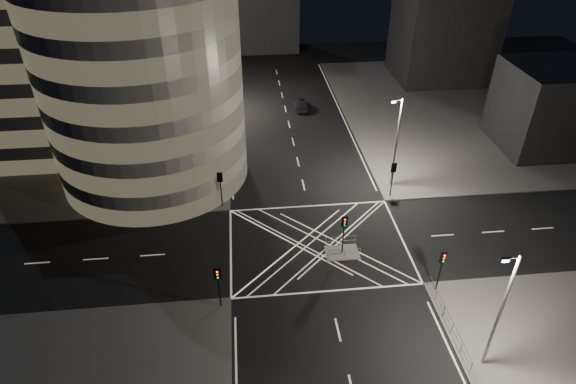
{
  "coord_description": "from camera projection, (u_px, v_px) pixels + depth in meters",
  "views": [
    {
      "loc": [
        -6.26,
        -33.62,
        29.03
      ],
      "look_at": [
        -2.29,
        4.41,
        3.0
      ],
      "focal_mm": 30.0,
      "sensor_mm": 36.0,
      "label": 1
    }
  ],
  "objects": [
    {
      "name": "tree_c",
      "position": [
        207.0,
        109.0,
        58.35
      ],
      "size": [
        3.88,
        3.88,
        6.59
      ],
      "color": "black",
      "rests_on": "sidewalk_far_left"
    },
    {
      "name": "tree_d",
      "position": [
        207.0,
        82.0,
        62.64
      ],
      "size": [
        4.61,
        4.61,
        8.15
      ],
      "color": "black",
      "rests_on": "sidewalk_far_left"
    },
    {
      "name": "sidewalk_far_left",
      "position": [
        72.0,
        127.0,
        64.18
      ],
      "size": [
        42.0,
        42.0,
        0.15
      ],
      "primitive_type": "cube",
      "color": "#5B5855",
      "rests_on": "ground"
    },
    {
      "name": "traffic_signal_nr",
      "position": [
        442.0,
        264.0,
        38.04
      ],
      "size": [
        0.55,
        0.22,
        4.0
      ],
      "color": "black",
      "rests_on": "sidewalk_near_right"
    },
    {
      "name": "ground",
      "position": [
        317.0,
        244.0,
        44.52
      ],
      "size": [
        120.0,
        120.0,
        0.0
      ],
      "primitive_type": "plane",
      "color": "black",
      "rests_on": "ground"
    },
    {
      "name": "traffic_signal_fl",
      "position": [
        220.0,
        183.0,
        47.71
      ],
      "size": [
        0.55,
        0.22,
        4.0
      ],
      "color": "black",
      "rests_on": "sidewalk_far_left"
    },
    {
      "name": "sedan",
      "position": [
        299.0,
        104.0,
        68.78
      ],
      "size": [
        1.9,
        4.49,
        1.44
      ],
      "primitive_type": "imported",
      "rotation": [
        0.0,
        0.0,
        3.23
      ],
      "color": "black",
      "rests_on": "ground"
    },
    {
      "name": "traffic_signal_nl",
      "position": [
        218.0,
        280.0,
        36.53
      ],
      "size": [
        0.55,
        0.22,
        4.0
      ],
      "color": "black",
      "rests_on": "sidewalk_near_left"
    },
    {
      "name": "railing_island_south",
      "position": [
        344.0,
        254.0,
        42.32
      ],
      "size": [
        2.8,
        0.06,
        1.1
      ],
      "primitive_type": "cube",
      "color": "slate",
      "rests_on": "central_island"
    },
    {
      "name": "railing_near_right",
      "position": [
        457.0,
        337.0,
        34.84
      ],
      "size": [
        0.06,
        11.7,
        1.1
      ],
      "primitive_type": "cube",
      "color": "slate",
      "rests_on": "sidewalk_near_right"
    },
    {
      "name": "street_lamp_right_far",
      "position": [
        396.0,
        140.0,
        49.61
      ],
      "size": [
        1.25,
        0.25,
        10.0
      ],
      "color": "slate",
      "rests_on": "sidewalk_far_right"
    },
    {
      "name": "central_island",
      "position": [
        342.0,
        253.0,
        43.41
      ],
      "size": [
        3.0,
        2.0,
        0.15
      ],
      "primitive_type": "cube",
      "color": "slate",
      "rests_on": "ground"
    },
    {
      "name": "building_right_near",
      "position": [
        547.0,
        107.0,
        57.35
      ],
      "size": [
        10.0,
        10.0,
        10.0
      ],
      "primitive_type": "cube",
      "color": "black",
      "rests_on": "sidewalk_far_right"
    },
    {
      "name": "railing_island_north",
      "position": [
        340.0,
        241.0,
        43.8
      ],
      "size": [
        2.8,
        0.06,
        1.1
      ],
      "primitive_type": "cube",
      "color": "slate",
      "rests_on": "central_island"
    },
    {
      "name": "sidewalk_far_right",
      "position": [
        488.0,
        108.0,
        69.16
      ],
      "size": [
        42.0,
        42.0,
        0.15
      ],
      "primitive_type": "cube",
      "color": "#5B5855",
      "rests_on": "ground"
    },
    {
      "name": "tree_e",
      "position": [
        210.0,
        78.0,
        68.58
      ],
      "size": [
        3.45,
        3.45,
        5.7
      ],
      "color": "black",
      "rests_on": "sidewalk_far_left"
    },
    {
      "name": "traffic_signal_island",
      "position": [
        344.0,
        228.0,
        41.81
      ],
      "size": [
        0.55,
        0.22,
        4.0
      ],
      "color": "black",
      "rests_on": "central_island"
    },
    {
      "name": "office_tower_curved",
      "position": [
        101.0,
        52.0,
        51.02
      ],
      "size": [
        30.0,
        29.0,
        27.2
      ],
      "color": "gray",
      "rests_on": "sidewalk_far_left"
    },
    {
      "name": "tree_a",
      "position": [
        203.0,
        161.0,
        48.63
      ],
      "size": [
        3.91,
        3.91,
        6.35
      ],
      "color": "black",
      "rests_on": "sidewalk_far_left"
    },
    {
      "name": "traffic_signal_fr",
      "position": [
        393.0,
        173.0,
        49.22
      ],
      "size": [
        0.55,
        0.22,
        4.0
      ],
      "color": "black",
      "rests_on": "sidewalk_far_right"
    },
    {
      "name": "street_lamp_left_near",
      "position": [
        213.0,
        136.0,
        50.45
      ],
      "size": [
        1.25,
        0.25,
        10.0
      ],
      "color": "slate",
      "rests_on": "sidewalk_far_left"
    },
    {
      "name": "tree_b",
      "position": [
        205.0,
        131.0,
        53.37
      ],
      "size": [
        5.11,
        5.11,
        7.38
      ],
      "color": "black",
      "rests_on": "sidewalk_far_left"
    },
    {
      "name": "street_lamp_right_near",
      "position": [
        500.0,
        310.0,
        30.7
      ],
      "size": [
        1.25,
        0.25,
        10.0
      ],
      "color": "slate",
      "rests_on": "sidewalk_near_right"
    },
    {
      "name": "building_right_far",
      "position": [
        444.0,
        30.0,
        75.33
      ],
      "size": [
        14.0,
        12.0,
        15.0
      ],
      "primitive_type": "cube",
      "color": "black",
      "rests_on": "sidewalk_far_right"
    },
    {
      "name": "street_lamp_left_far",
      "position": [
        216.0,
        74.0,
        65.25
      ],
      "size": [
        1.25,
        0.25,
        10.0
      ],
      "color": "slate",
      "rests_on": "sidewalk_far_left"
    },
    {
      "name": "office_block_rear",
      "position": [
        129.0,
        12.0,
        70.89
      ],
      "size": [
        24.0,
        16.0,
        22.0
      ],
      "primitive_type": "cube",
      "color": "gray",
      "rests_on": "sidewalk_far_left"
    }
  ]
}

